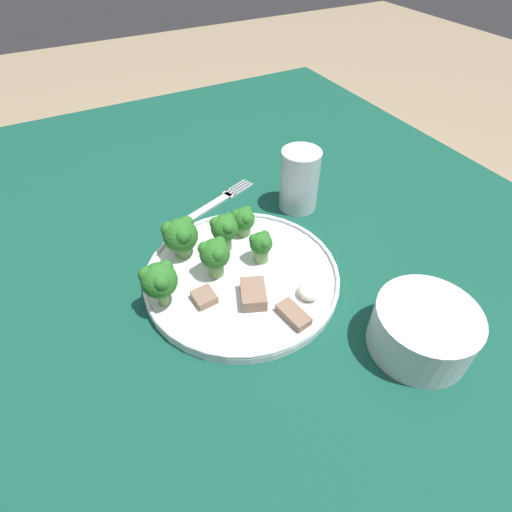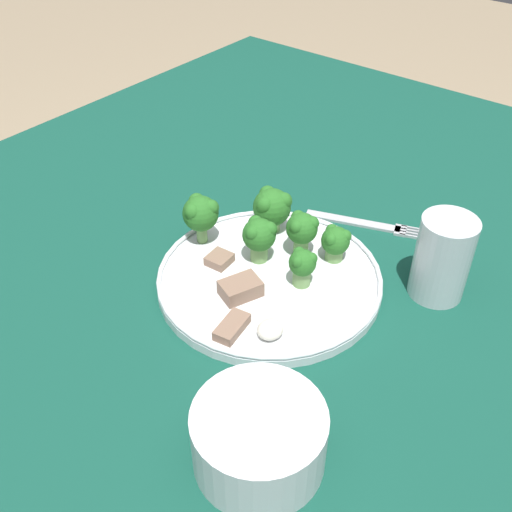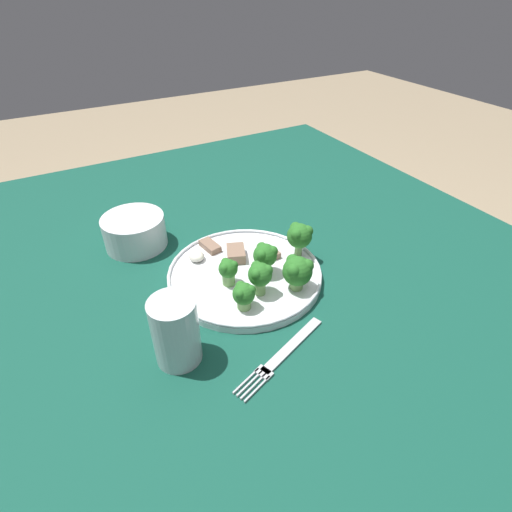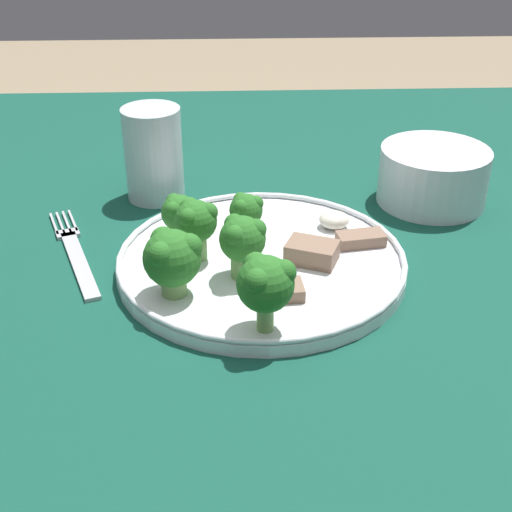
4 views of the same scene
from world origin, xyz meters
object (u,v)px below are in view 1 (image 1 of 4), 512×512
at_px(cream_bowl, 422,330).
at_px(fork, 213,204).
at_px(dinner_plate, 242,276).
at_px(drinking_glass, 299,183).

bearing_deg(cream_bowl, fork, -164.67).
distance_m(fork, cream_bowl, 0.41).
bearing_deg(dinner_plate, cream_bowl, 35.29).
bearing_deg(fork, dinner_plate, -10.96).
relative_size(dinner_plate, drinking_glass, 2.61).
xyz_separation_m(dinner_plate, drinking_glass, (-0.12, 0.17, 0.04)).
height_order(fork, cream_bowl, cream_bowl).
distance_m(dinner_plate, cream_bowl, 0.25).
bearing_deg(drinking_glass, dinner_plate, -55.59).
bearing_deg(dinner_plate, drinking_glass, 124.41).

